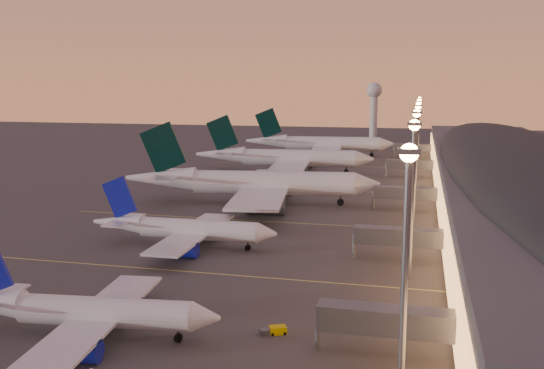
{
  "coord_description": "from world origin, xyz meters",
  "views": [
    {
      "loc": [
        36.95,
        -97.33,
        31.29
      ],
      "look_at": [
        2.0,
        45.0,
        7.0
      ],
      "focal_mm": 40.0,
      "sensor_mm": 36.0,
      "label": 1
    }
  ],
  "objects_px": {
    "airliner_wide_far": "(320,144)",
    "baggage_tug_b": "(275,330)",
    "airliner_narrow_north": "(183,229)",
    "airliner_wide_mid": "(284,158)",
    "radar_tower": "(374,101)",
    "airliner_wide_near": "(251,183)",
    "airliner_narrow_south": "(82,311)"
  },
  "relations": [
    {
      "from": "airliner_narrow_north",
      "to": "radar_tower",
      "type": "xyz_separation_m",
      "value": [
        17.26,
        250.07,
        18.38
      ]
    },
    {
      "from": "airliner_narrow_north",
      "to": "airliner_wide_near",
      "type": "relative_size",
      "value": 0.56
    },
    {
      "from": "airliner_narrow_south",
      "to": "airliner_narrow_north",
      "type": "xyz_separation_m",
      "value": [
        -4.0,
        43.06,
        0.21
      ]
    },
    {
      "from": "airliner_wide_near",
      "to": "baggage_tug_b",
      "type": "distance_m",
      "value": 85.09
    },
    {
      "from": "airliner_wide_near",
      "to": "airliner_wide_mid",
      "type": "bearing_deg",
      "value": 86.13
    },
    {
      "from": "airliner_wide_mid",
      "to": "airliner_wide_far",
      "type": "xyz_separation_m",
      "value": [
        4.09,
        53.81,
        0.13
      ]
    },
    {
      "from": "airliner_narrow_north",
      "to": "airliner_wide_mid",
      "type": "height_order",
      "value": "airliner_wide_mid"
    },
    {
      "from": "airliner_narrow_south",
      "to": "airliner_narrow_north",
      "type": "distance_m",
      "value": 43.25
    },
    {
      "from": "airliner_wide_near",
      "to": "airliner_wide_far",
      "type": "relative_size",
      "value": 1.03
    },
    {
      "from": "airliner_wide_near",
      "to": "airliner_wide_far",
      "type": "height_order",
      "value": "airliner_wide_near"
    },
    {
      "from": "airliner_narrow_north",
      "to": "airliner_wide_mid",
      "type": "bearing_deg",
      "value": 90.75
    },
    {
      "from": "airliner_narrow_north",
      "to": "airliner_wide_mid",
      "type": "relative_size",
      "value": 0.59
    },
    {
      "from": "radar_tower",
      "to": "baggage_tug_b",
      "type": "bearing_deg",
      "value": -88.02
    },
    {
      "from": "airliner_wide_mid",
      "to": "airliner_wide_far",
      "type": "height_order",
      "value": "airliner_wide_far"
    },
    {
      "from": "airliner_wide_near",
      "to": "airliner_wide_far",
      "type": "distance_m",
      "value": 112.05
    },
    {
      "from": "airliner_narrow_south",
      "to": "airliner_wide_mid",
      "type": "bearing_deg",
      "value": 86.58
    },
    {
      "from": "airliner_wide_far",
      "to": "radar_tower",
      "type": "height_order",
      "value": "radar_tower"
    },
    {
      "from": "airliner_wide_near",
      "to": "radar_tower",
      "type": "bearing_deg",
      "value": 77.45
    },
    {
      "from": "baggage_tug_b",
      "to": "airliner_wide_far",
      "type": "bearing_deg",
      "value": 73.22
    },
    {
      "from": "airliner_narrow_north",
      "to": "airliner_narrow_south",
      "type": "bearing_deg",
      "value": -85.59
    },
    {
      "from": "airliner_narrow_south",
      "to": "radar_tower",
      "type": "bearing_deg",
      "value": 81.26
    },
    {
      "from": "radar_tower",
      "to": "airliner_narrow_south",
      "type": "bearing_deg",
      "value": -92.59
    },
    {
      "from": "radar_tower",
      "to": "airliner_wide_near",
      "type": "bearing_deg",
      "value": -94.41
    },
    {
      "from": "airliner_wide_far",
      "to": "baggage_tug_b",
      "type": "height_order",
      "value": "airliner_wide_far"
    },
    {
      "from": "airliner_wide_far",
      "to": "airliner_wide_near",
      "type": "bearing_deg",
      "value": -95.36
    },
    {
      "from": "airliner_wide_mid",
      "to": "radar_tower",
      "type": "bearing_deg",
      "value": 76.47
    },
    {
      "from": "airliner_wide_near",
      "to": "baggage_tug_b",
      "type": "xyz_separation_m",
      "value": [
        25.79,
        -80.92,
        -5.14
      ]
    },
    {
      "from": "airliner_narrow_north",
      "to": "baggage_tug_b",
      "type": "distance_m",
      "value": 45.64
    },
    {
      "from": "airliner_wide_far",
      "to": "baggage_tug_b",
      "type": "bearing_deg",
      "value": -87.8
    },
    {
      "from": "airliner_narrow_north",
      "to": "radar_tower",
      "type": "distance_m",
      "value": 251.34
    },
    {
      "from": "airliner_narrow_north",
      "to": "airliner_wide_far",
      "type": "xyz_separation_m",
      "value": [
        1.14,
        156.44,
        1.93
      ]
    },
    {
      "from": "airliner_narrow_south",
      "to": "airliner_wide_far",
      "type": "height_order",
      "value": "airliner_wide_far"
    }
  ]
}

